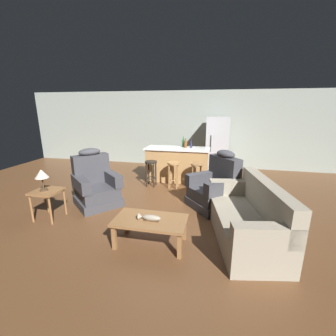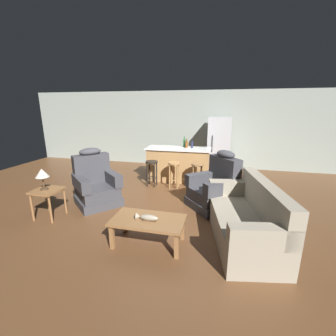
# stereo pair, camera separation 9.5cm
# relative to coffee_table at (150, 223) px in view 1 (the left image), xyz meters

# --- Properties ---
(ground_plane) EXTENTS (12.00, 12.00, 0.00)m
(ground_plane) POSITION_rel_coffee_table_xyz_m (-0.16, 1.85, -0.36)
(ground_plane) COLOR brown
(back_wall) EXTENTS (12.00, 0.05, 2.60)m
(back_wall) POSITION_rel_coffee_table_xyz_m (-0.16, 4.97, 0.94)
(back_wall) COLOR #939E93
(back_wall) RESTS_ON ground_plane
(coffee_table) EXTENTS (1.10, 0.60, 0.42)m
(coffee_table) POSITION_rel_coffee_table_xyz_m (0.00, 0.00, 0.00)
(coffee_table) COLOR olive
(coffee_table) RESTS_ON ground_plane
(fish_figurine) EXTENTS (0.34, 0.10, 0.10)m
(fish_figurine) POSITION_rel_coffee_table_xyz_m (-0.01, -0.03, 0.10)
(fish_figurine) COLOR #4C3823
(fish_figurine) RESTS_ON coffee_table
(couch) EXTENTS (1.18, 2.02, 0.94)m
(couch) POSITION_rel_coffee_table_xyz_m (1.47, 0.50, -0.02)
(couch) COLOR #9E937F
(couch) RESTS_ON ground_plane
(recliner_near_lamp) EXTENTS (1.19, 1.19, 1.20)m
(recliner_near_lamp) POSITION_rel_coffee_table_xyz_m (-1.59, 1.20, 0.06)
(recliner_near_lamp) COLOR #3D3D42
(recliner_near_lamp) RESTS_ON ground_plane
(recliner_near_island) EXTENTS (1.18, 1.18, 1.20)m
(recliner_near_island) POSITION_rel_coffee_table_xyz_m (0.94, 1.61, 0.06)
(recliner_near_island) COLOR #3D3D42
(recliner_near_island) RESTS_ON ground_plane
(end_table) EXTENTS (0.48, 0.48, 0.56)m
(end_table) POSITION_rel_coffee_table_xyz_m (-2.12, 0.40, 0.10)
(end_table) COLOR olive
(end_table) RESTS_ON ground_plane
(table_lamp) EXTENTS (0.24, 0.24, 0.41)m
(table_lamp) POSITION_rel_coffee_table_xyz_m (-2.16, 0.38, 0.50)
(table_lamp) COLOR #4C3823
(table_lamp) RESTS_ON end_table
(kitchen_island) EXTENTS (1.80, 0.70, 0.95)m
(kitchen_island) POSITION_rel_coffee_table_xyz_m (-0.16, 3.20, 0.11)
(kitchen_island) COLOR #AD7F4C
(kitchen_island) RESTS_ON ground_plane
(bar_stool_left) EXTENTS (0.32, 0.32, 0.68)m
(bar_stool_left) POSITION_rel_coffee_table_xyz_m (-0.75, 2.57, 0.11)
(bar_stool_left) COLOR black
(bar_stool_left) RESTS_ON ground_plane
(bar_stool_middle) EXTENTS (0.32, 0.32, 0.68)m
(bar_stool_middle) POSITION_rel_coffee_table_xyz_m (-0.14, 2.57, 0.11)
(bar_stool_middle) COLOR #A87A47
(bar_stool_middle) RESTS_ON ground_plane
(bar_stool_right) EXTENTS (0.32, 0.32, 0.68)m
(bar_stool_right) POSITION_rel_coffee_table_xyz_m (0.46, 2.57, 0.11)
(bar_stool_right) COLOR olive
(bar_stool_right) RESTS_ON ground_plane
(refrigerator) EXTENTS (0.70, 0.69, 1.76)m
(refrigerator) POSITION_rel_coffee_table_xyz_m (0.92, 4.40, 0.52)
(refrigerator) COLOR #B7B7BC
(refrigerator) RESTS_ON ground_plane
(bottle_tall_green) EXTENTS (0.08, 0.08, 0.26)m
(bottle_tall_green) POSITION_rel_coffee_table_xyz_m (0.06, 3.27, 0.68)
(bottle_tall_green) COLOR brown
(bottle_tall_green) RESTS_ON kitchen_island
(bottle_short_amber) EXTENTS (0.07, 0.07, 0.30)m
(bottle_short_amber) POSITION_rel_coffee_table_xyz_m (-0.02, 3.39, 0.70)
(bottle_short_amber) COLOR #2D6B38
(bottle_short_amber) RESTS_ON kitchen_island
(bottle_wine_dark) EXTENTS (0.06, 0.06, 0.23)m
(bottle_wine_dark) POSITION_rel_coffee_table_xyz_m (0.21, 3.28, 0.67)
(bottle_wine_dark) COLOR #23284C
(bottle_wine_dark) RESTS_ON kitchen_island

